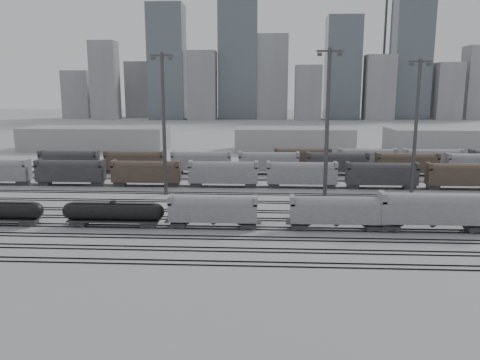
{
  "coord_description": "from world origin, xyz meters",
  "views": [
    {
      "loc": [
        -0.05,
        -67.82,
        20.83
      ],
      "look_at": [
        -4.69,
        19.45,
        4.0
      ],
      "focal_mm": 35.0,
      "sensor_mm": 36.0,
      "label": 1
    }
  ],
  "objects_px": {
    "hopper_car_b": "(337,210)",
    "light_mast_c": "(327,126)",
    "tank_car_b": "(113,212)",
    "hopper_car_c": "(434,208)",
    "hopper_car_a": "(213,209)"
  },
  "relations": [
    {
      "from": "hopper_car_c",
      "to": "hopper_car_a",
      "type": "bearing_deg",
      "value": 180.0
    },
    {
      "from": "light_mast_c",
      "to": "hopper_car_a",
      "type": "bearing_deg",
      "value": -144.76
    },
    {
      "from": "hopper_car_b",
      "to": "hopper_car_a",
      "type": "bearing_deg",
      "value": 180.0
    },
    {
      "from": "hopper_car_c",
      "to": "light_mast_c",
      "type": "xyz_separation_m",
      "value": [
        -14.44,
        13.1,
        11.25
      ]
    },
    {
      "from": "hopper_car_b",
      "to": "tank_car_b",
      "type": "bearing_deg",
      "value": -180.0
    },
    {
      "from": "light_mast_c",
      "to": "tank_car_b",
      "type": "bearing_deg",
      "value": -158.97
    },
    {
      "from": "hopper_car_b",
      "to": "light_mast_c",
      "type": "xyz_separation_m",
      "value": [
        -0.19,
        13.1,
        11.66
      ]
    },
    {
      "from": "light_mast_c",
      "to": "hopper_car_c",
      "type": "bearing_deg",
      "value": -42.2
    },
    {
      "from": "hopper_car_b",
      "to": "hopper_car_c",
      "type": "xyz_separation_m",
      "value": [
        14.26,
        0.0,
        0.42
      ]
    },
    {
      "from": "tank_car_b",
      "to": "hopper_car_c",
      "type": "height_order",
      "value": "hopper_car_c"
    },
    {
      "from": "hopper_car_a",
      "to": "light_mast_c",
      "type": "bearing_deg",
      "value": 35.24
    },
    {
      "from": "tank_car_b",
      "to": "hopper_car_b",
      "type": "relative_size",
      "value": 1.13
    },
    {
      "from": "hopper_car_a",
      "to": "light_mast_c",
      "type": "relative_size",
      "value": 0.49
    },
    {
      "from": "hopper_car_a",
      "to": "hopper_car_c",
      "type": "height_order",
      "value": "hopper_car_c"
    },
    {
      "from": "tank_car_b",
      "to": "hopper_car_b",
      "type": "bearing_deg",
      "value": 0.0
    }
  ]
}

